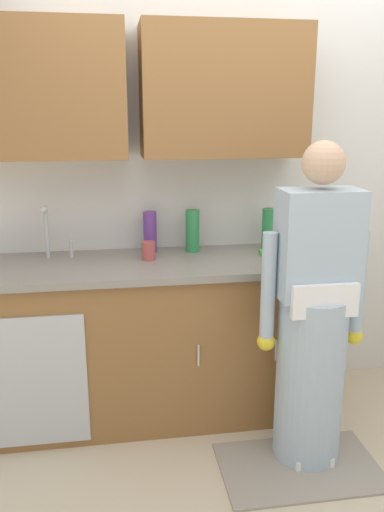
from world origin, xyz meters
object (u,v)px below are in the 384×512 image
(bottle_cleaner_spray, at_px, (192,231))
(bottle_water_short, at_px, (268,229))
(sponge, at_px, (269,252))
(sink, at_px, (53,267))
(person_at_sink, at_px, (313,332))
(cup_by_sink, at_px, (149,251))
(bottle_dish_liquid, at_px, (150,232))

(bottle_cleaner_spray, xyz_separation_m, bottle_water_short, (0.47, 0.00, -0.00))
(bottle_water_short, xyz_separation_m, sponge, (-0.04, -0.15, -0.11))
(bottle_water_short, distance_m, sponge, 0.19)
(sink, xyz_separation_m, person_at_sink, (1.28, -0.55, -0.23))
(person_at_sink, relative_size, cup_by_sink, 15.58)
(sink, relative_size, sponge, 4.55)
(person_at_sink, bearing_deg, bottle_cleaner_spray, 124.17)
(person_at_sink, height_order, bottle_water_short, person_at_sink)
(sink, height_order, bottle_water_short, sink)
(bottle_dish_liquid, distance_m, sponge, 0.71)
(bottle_cleaner_spray, xyz_separation_m, sponge, (0.43, -0.15, -0.11))
(sink, bearing_deg, bottle_water_short, 7.65)
(cup_by_sink, distance_m, sponge, 0.70)
(bottle_water_short, bearing_deg, person_at_sink, -88.33)
(bottle_water_short, bearing_deg, cup_by_sink, -168.63)
(bottle_water_short, bearing_deg, bottle_cleaner_spray, -179.88)
(sink, distance_m, bottle_dish_liquid, 0.59)
(sink, height_order, bottle_dish_liquid, sink)
(person_at_sink, height_order, sponge, person_at_sink)
(sink, distance_m, cup_by_sink, 0.53)
(bottle_cleaner_spray, relative_size, sponge, 2.27)
(bottle_dish_liquid, height_order, bottle_cleaner_spray, bottle_cleaner_spray)
(bottle_cleaner_spray, xyz_separation_m, cup_by_sink, (-0.27, -0.15, -0.07))
(bottle_cleaner_spray, height_order, bottle_water_short, bottle_cleaner_spray)
(sponge, bearing_deg, cup_by_sink, 179.57)
(sink, relative_size, bottle_water_short, 2.04)
(sink, xyz_separation_m, bottle_cleaner_spray, (0.80, 0.17, 0.14))
(cup_by_sink, bearing_deg, person_at_sink, -36.87)
(bottle_cleaner_spray, distance_m, bottle_water_short, 0.47)
(sink, xyz_separation_m, bottle_water_short, (1.26, 0.17, 0.14))
(sponge, bearing_deg, bottle_cleaner_spray, 160.31)
(bottle_dish_liquid, xyz_separation_m, bottle_cleaner_spray, (0.25, -0.02, 0.00))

